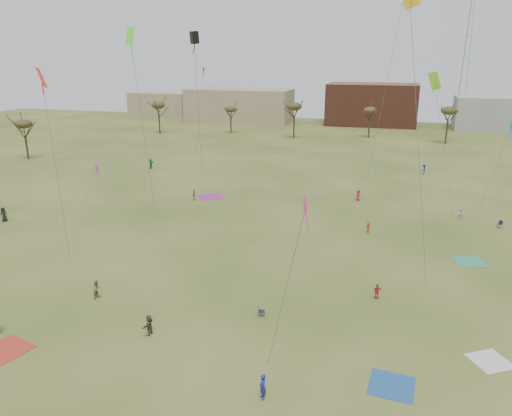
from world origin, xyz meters
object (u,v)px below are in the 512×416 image
(camp_chair_center, at_px, (261,313))
(radio_tower, at_px, (465,58))
(spectator_fore_a, at_px, (377,291))
(flyer_near_right, at_px, (263,387))
(camp_chair_right, at_px, (499,226))

(camp_chair_center, distance_m, radio_tower, 128.00)
(spectator_fore_a, relative_size, camp_chair_center, 1.60)
(flyer_near_right, relative_size, radio_tower, 0.04)
(camp_chair_center, xyz_separation_m, camp_chair_right, (22.07, 28.20, 0.00))
(flyer_near_right, distance_m, camp_chair_center, 9.85)
(camp_chair_right, distance_m, radio_tower, 97.55)
(camp_chair_center, distance_m, camp_chair_right, 35.81)
(camp_chair_right, bearing_deg, radio_tower, 128.13)
(flyer_near_right, height_order, camp_chair_center, flyer_near_right)
(flyer_near_right, bearing_deg, camp_chair_center, 163.53)
(camp_chair_center, bearing_deg, radio_tower, -34.17)
(camp_chair_right, xyz_separation_m, radio_tower, (4.38, 95.59, 18.95))
(camp_chair_right, bearing_deg, spectator_fore_a, -79.77)
(flyer_near_right, xyz_separation_m, spectator_fore_a, (6.02, 14.98, -0.15))
(camp_chair_center, height_order, camp_chair_right, same)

